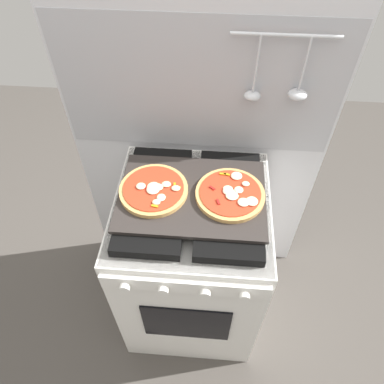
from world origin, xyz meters
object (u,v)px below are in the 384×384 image
object	(u,v)px
baking_tray	(192,195)
pizza_left	(154,189)
stove	(192,259)
pizza_right	(231,194)

from	to	relation	value
baking_tray	pizza_left	distance (m)	0.14
pizza_left	baking_tray	bearing A→B (deg)	-0.02
stove	pizza_left	bearing A→B (deg)	179.31
stove	baking_tray	xyz separation A→B (m)	(0.00, 0.00, 0.46)
pizza_right	baking_tray	bearing A→B (deg)	-179.75
pizza_left	pizza_right	distance (m)	0.28
pizza_right	pizza_left	bearing A→B (deg)	-179.89
pizza_left	stove	bearing A→B (deg)	-0.69
baking_tray	pizza_left	size ratio (longest dim) A/B	2.13
baking_tray	pizza_left	world-z (taller)	pizza_left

